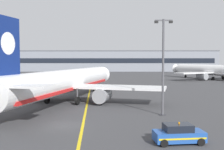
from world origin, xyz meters
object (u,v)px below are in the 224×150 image
Objects in this scene: airliner_foreground at (67,82)px; service_car_fourth at (179,134)px; airliner_background at (214,70)px; apron_lamp_post at (163,65)px.

service_car_fourth is (13.30, -21.15, -2.60)m from airliner_foreground.
airliner_background is 76.27m from service_car_fourth.
airliner_foreground reaches higher than service_car_fourth.
airliner_foreground is at bearing -130.98° from airliner_background.
airliner_foreground is at bearing 144.68° from apron_lamp_post.
airliner_background is (42.72, 49.17, -0.09)m from airliner_foreground.
apron_lamp_post is at bearing 86.52° from service_car_fourth.
airliner_foreground is 9.34× the size of service_car_fourth.
apron_lamp_post is 12.57m from service_car_fourth.
airliner_foreground is 3.39× the size of apron_lamp_post.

